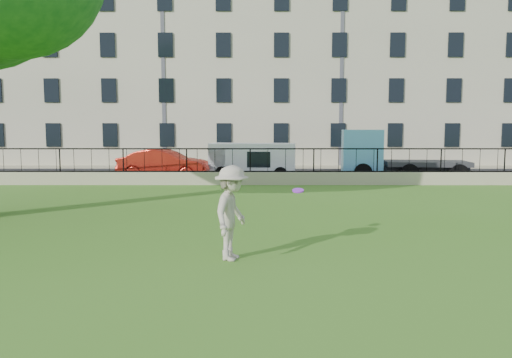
{
  "coord_description": "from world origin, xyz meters",
  "views": [
    {
      "loc": [
        0.34,
        -11.47,
        2.68
      ],
      "look_at": [
        0.3,
        3.5,
        1.14
      ],
      "focal_mm": 35.0,
      "sensor_mm": 36.0,
      "label": 1
    }
  ],
  "objects_px": {
    "frisbee": "(298,190)",
    "white_van": "(253,161)",
    "red_sedan": "(165,164)",
    "blue_truck": "(402,155)",
    "man": "(232,213)"
  },
  "relations": [
    {
      "from": "white_van",
      "to": "blue_truck",
      "type": "distance_m",
      "value": 7.8
    },
    {
      "from": "red_sedan",
      "to": "blue_truck",
      "type": "bearing_deg",
      "value": -82.58
    },
    {
      "from": "red_sedan",
      "to": "white_van",
      "type": "relative_size",
      "value": 1.07
    },
    {
      "from": "frisbee",
      "to": "white_van",
      "type": "relative_size",
      "value": 0.06
    },
    {
      "from": "blue_truck",
      "to": "white_van",
      "type": "bearing_deg",
      "value": -176.85
    },
    {
      "from": "frisbee",
      "to": "man",
      "type": "bearing_deg",
      "value": -131.82
    },
    {
      "from": "frisbee",
      "to": "white_van",
      "type": "height_order",
      "value": "white_van"
    },
    {
      "from": "frisbee",
      "to": "white_van",
      "type": "xyz_separation_m",
      "value": [
        -1.21,
        14.7,
        -0.28
      ]
    },
    {
      "from": "frisbee",
      "to": "white_van",
      "type": "bearing_deg",
      "value": 94.69
    },
    {
      "from": "frisbee",
      "to": "red_sedan",
      "type": "distance_m",
      "value": 15.39
    },
    {
      "from": "man",
      "to": "red_sedan",
      "type": "bearing_deg",
      "value": 31.58
    },
    {
      "from": "frisbee",
      "to": "blue_truck",
      "type": "relative_size",
      "value": 0.04
    },
    {
      "from": "frisbee",
      "to": "red_sedan",
      "type": "height_order",
      "value": "red_sedan"
    },
    {
      "from": "frisbee",
      "to": "blue_truck",
      "type": "distance_m",
      "value": 15.68
    },
    {
      "from": "white_van",
      "to": "blue_truck",
      "type": "xyz_separation_m",
      "value": [
        7.77,
        -0.46,
        0.36
      ]
    }
  ]
}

